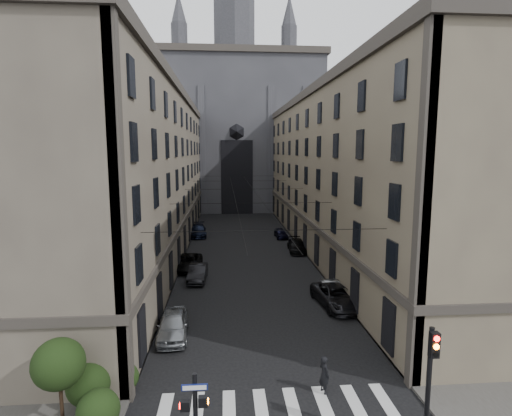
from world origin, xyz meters
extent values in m
cube|color=#383533|center=(-10.50, 36.00, 0.07)|extent=(7.00, 80.00, 0.15)
cube|color=#383533|center=(10.50, 36.00, 0.07)|extent=(7.00, 80.00, 0.15)
cube|color=beige|center=(0.00, 5.00, 0.01)|extent=(11.00, 3.20, 0.01)
cube|color=#524A3F|center=(-13.50, 36.00, 9.00)|extent=(13.00, 60.00, 18.00)
cube|color=#38332D|center=(-13.50, 36.00, 18.40)|extent=(13.60, 60.60, 0.90)
cube|color=#38332D|center=(-13.50, 36.00, 4.20)|extent=(13.40, 60.30, 0.50)
cube|color=brown|center=(13.50, 36.00, 9.00)|extent=(13.00, 60.00, 18.00)
cube|color=#38332D|center=(13.50, 36.00, 18.40)|extent=(13.60, 60.60, 0.90)
cube|color=#38332D|center=(13.50, 36.00, 4.20)|extent=(13.40, 60.30, 0.50)
cube|color=#2D2D33|center=(0.00, 75.00, 15.00)|extent=(34.00, 22.00, 30.00)
cube|color=#38332D|center=(0.00, 75.00, 30.50)|extent=(35.00, 23.00, 1.20)
cylinder|color=#2D2D33|center=(0.00, 75.00, 37.00)|extent=(8.40, 8.40, 14.00)
cone|color=#2D2D33|center=(-11.00, 72.00, 36.50)|extent=(3.20, 3.20, 13.00)
cone|color=#2D2D33|center=(11.00, 72.00, 36.50)|extent=(3.20, 3.20, 13.00)
cube|color=black|center=(0.00, 63.95, 7.00)|extent=(6.00, 0.30, 14.00)
cube|color=orange|center=(-3.22, 1.50, 2.90)|extent=(0.34, 0.24, 0.38)
cube|color=#FF0C07|center=(-3.88, 1.60, 2.70)|extent=(0.34, 0.24, 0.38)
cube|color=navy|center=(-3.50, 1.37, 3.55)|extent=(0.95, 0.05, 0.24)
cylinder|color=black|center=(5.60, 2.00, 2.60)|extent=(0.20, 0.20, 5.20)
cube|color=black|center=(5.60, 1.78, 4.60)|extent=(0.34, 0.30, 1.00)
cylinder|color=#FF0C07|center=(5.60, 1.62, 4.92)|extent=(0.22, 0.05, 0.22)
cylinder|color=orange|center=(5.60, 1.62, 4.60)|extent=(0.22, 0.05, 0.22)
cylinder|color=black|center=(5.60, 1.62, 4.28)|extent=(0.22, 0.05, 0.22)
sphere|color=black|center=(-7.80, 4.00, 1.05)|extent=(1.80, 1.80, 1.80)
sphere|color=black|center=(-8.80, 5.80, 1.15)|extent=(2.00, 2.00, 2.00)
sphere|color=black|center=(-7.40, 6.80, 0.85)|extent=(1.40, 1.40, 1.40)
cylinder|color=black|center=(-9.50, 4.50, 1.35)|extent=(0.16, 0.16, 2.40)
sphere|color=black|center=(-9.50, 4.50, 2.95)|extent=(2.20, 2.20, 2.20)
cylinder|color=black|center=(0.00, 10.00, 7.50)|extent=(14.00, 0.03, 0.03)
cylinder|color=black|center=(0.00, 22.00, 7.50)|extent=(14.00, 0.03, 0.03)
cylinder|color=black|center=(0.00, 35.00, 7.50)|extent=(14.00, 0.03, 0.03)
cylinder|color=black|center=(0.00, 48.00, 7.50)|extent=(14.00, 0.03, 0.03)
cylinder|color=black|center=(0.00, 60.00, 7.50)|extent=(14.00, 0.03, 0.03)
cylinder|color=black|center=(-1.30, 36.00, 7.10)|extent=(0.03, 60.00, 0.03)
cylinder|color=black|center=(1.30, 36.00, 7.10)|extent=(0.03, 60.00, 0.03)
imported|color=gray|center=(-5.77, 12.78, 0.81)|extent=(2.16, 4.86, 1.63)
imported|color=black|center=(-4.93, 24.10, 0.75)|extent=(1.75, 4.59, 1.49)
imported|color=black|center=(-6.20, 27.79, 0.75)|extent=(2.90, 5.55, 1.49)
imported|color=black|center=(-6.20, 43.91, 0.82)|extent=(2.74, 5.83, 1.64)
imported|color=slate|center=(6.20, 18.67, 0.70)|extent=(2.02, 4.38, 1.39)
imported|color=black|center=(6.20, 16.99, 0.80)|extent=(3.31, 6.02, 1.60)
imported|color=black|center=(6.20, 34.00, 0.73)|extent=(2.32, 5.11, 1.45)
imported|color=black|center=(5.40, 41.88, 0.67)|extent=(1.71, 3.99, 1.34)
imported|color=black|center=(2.49, 6.10, 0.96)|extent=(0.67, 0.81, 1.91)
camera|label=1|loc=(-2.34, -12.02, 11.95)|focal=28.00mm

